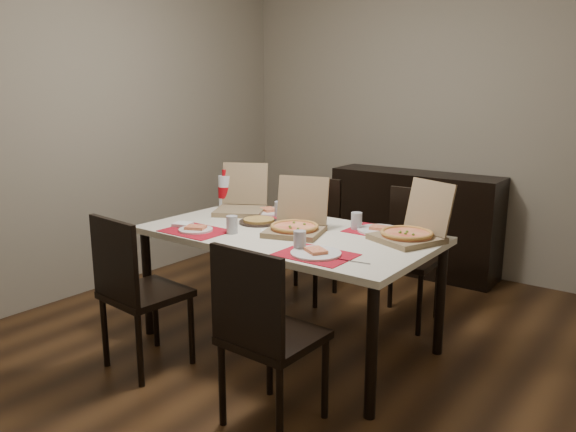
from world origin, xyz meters
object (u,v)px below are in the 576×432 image
object	(u,v)px
sideboard	(414,222)
dip_bowl	(317,228)
chair_far_right	(410,249)
dining_table	(288,242)
chair_far_left	(309,232)
chair_near_right	(264,330)
soda_bottle	(225,191)
chair_near_left	(135,287)
pizza_box_center	(296,224)

from	to	relation	value
sideboard	dip_bowl	world-z (taller)	sideboard
chair_far_right	dip_bowl	world-z (taller)	chair_far_right
dining_table	chair_far_left	size ratio (longest dim) A/B	1.94
sideboard	chair_near_right	world-z (taller)	chair_near_right
chair_far_right	soda_bottle	distance (m)	1.42
dining_table	chair_far_right	distance (m)	0.98
chair_near_right	dip_bowl	size ratio (longest dim) A/B	9.04
chair_near_left	soda_bottle	distance (m)	1.22
chair_near_right	chair_far_right	world-z (taller)	same
chair_near_left	dip_bowl	distance (m)	1.16
chair_near_right	dip_bowl	bearing A→B (deg)	109.72
chair_far_left	chair_near_right	bearing A→B (deg)	-62.04
chair_far_left	soda_bottle	bearing A→B (deg)	-128.24
chair_near_left	chair_near_right	size ratio (longest dim) A/B	1.00
dining_table	chair_far_right	bearing A→B (deg)	62.85
chair_near_right	soda_bottle	bearing A→B (deg)	138.78
chair_near_left	soda_bottle	world-z (taller)	soda_bottle
dining_table	sideboard	bearing A→B (deg)	89.87
sideboard	dining_table	size ratio (longest dim) A/B	0.83
chair_near_right	sideboard	bearing A→B (deg)	99.74
chair_far_left	soda_bottle	xyz separation A→B (m)	(-0.41, -0.53, 0.36)
chair_far_right	chair_near_left	bearing A→B (deg)	-119.38
chair_far_left	soda_bottle	world-z (taller)	soda_bottle
dip_bowl	sideboard	bearing A→B (deg)	93.96
dip_bowl	pizza_box_center	bearing A→B (deg)	-116.40
dining_table	chair_near_left	bearing A→B (deg)	-121.66
chair_near_right	soda_bottle	world-z (taller)	soda_bottle
sideboard	chair_near_right	distance (m)	2.76
dining_table	pizza_box_center	distance (m)	0.13
chair_near_left	chair_near_right	xyz separation A→B (m)	(0.97, -0.02, 0.00)
chair_near_right	dip_bowl	world-z (taller)	chair_near_right
chair_far_right	dip_bowl	distance (m)	0.82
sideboard	soda_bottle	world-z (taller)	soda_bottle
chair_near_left	chair_far_right	size ratio (longest dim) A/B	1.00
sideboard	chair_near_left	xyz separation A→B (m)	(-0.50, -2.70, 0.06)
chair_far_left	dip_bowl	world-z (taller)	chair_far_left
dining_table	dip_bowl	world-z (taller)	dip_bowl
chair_far_left	dining_table	bearing A→B (deg)	-63.89
dining_table	soda_bottle	bearing A→B (deg)	159.31
chair_near_left	chair_far_right	distance (m)	1.91
chair_near_left	soda_bottle	bearing A→B (deg)	106.29
chair_near_right	pizza_box_center	size ratio (longest dim) A/B	2.07
chair_near_right	soda_bottle	distance (m)	1.76
dip_bowl	chair_far_right	bearing A→B (deg)	66.40
chair_far_left	sideboard	bearing A→B (deg)	68.59
dining_table	chair_near_left	size ratio (longest dim) A/B	1.94
sideboard	dip_bowl	size ratio (longest dim) A/B	14.59
chair_far_right	dining_table	bearing A→B (deg)	-117.15
dining_table	pizza_box_center	bearing A→B (deg)	4.51
chair_near_right	soda_bottle	size ratio (longest dim) A/B	3.25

